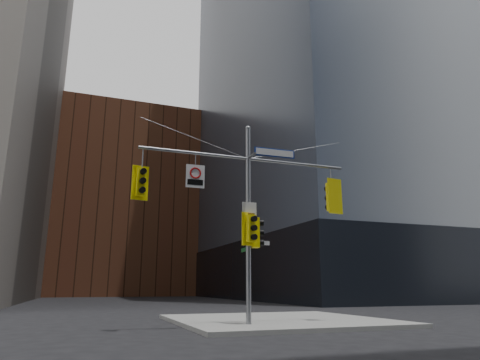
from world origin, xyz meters
TOP-DOWN VIEW (x-y plane):
  - ground at (0.00, 0.00)m, footprint 160.00×160.00m
  - sidewalk_corner at (2.00, 4.00)m, footprint 8.00×8.00m
  - podium_ne at (28.00, 32.00)m, footprint 36.40×36.40m
  - brick_midrise at (0.00, 58.00)m, footprint 26.00×20.00m
  - signal_assembly at (0.00, 1.99)m, footprint 8.00×0.80m
  - traffic_light_west_arm at (-3.84, 2.01)m, footprint 0.57×0.49m
  - traffic_light_east_arm at (3.52, 1.99)m, footprint 0.66×0.57m
  - traffic_light_pole_side at (0.32, 1.99)m, footprint 0.46×0.39m
  - traffic_light_pole_front at (-0.00, 1.73)m, footprint 0.56×0.51m
  - street_sign_blade at (1.09, 2.00)m, footprint 1.64×0.09m
  - regulatory_sign_arm at (-1.99, 1.97)m, footprint 0.66×0.08m
  - regulatory_sign_pole at (0.00, 1.88)m, footprint 0.54×0.05m
  - street_blade_ew at (0.45, 2.00)m, footprint 0.75×0.08m
  - street_blade_ns at (0.00, 2.45)m, footprint 0.08×0.66m

SIDE VIEW (x-z plane):
  - ground at x=0.00m, z-range 0.00..0.00m
  - sidewalk_corner at x=2.00m, z-range 0.00..0.15m
  - street_blade_ns at x=0.00m, z-range 2.61..2.75m
  - street_blade_ew at x=0.45m, z-range 2.83..2.98m
  - podium_ne at x=28.00m, z-range 0.00..6.00m
  - traffic_light_pole_side at x=0.32m, z-range 2.72..3.80m
  - traffic_light_pole_front at x=0.00m, z-range 2.78..3.96m
  - regulatory_sign_pole at x=0.00m, z-range 3.61..4.31m
  - signal_assembly at x=0.00m, z-range 0.77..8.07m
  - traffic_light_east_arm at x=3.52m, z-range 4.11..5.49m
  - traffic_light_west_arm at x=-3.84m, z-range 4.21..5.39m
  - regulatory_sign_arm at x=-1.99m, z-range 4.76..5.59m
  - street_sign_blade at x=1.09m, z-range 6.19..6.51m
  - brick_midrise at x=0.00m, z-range 0.00..28.00m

